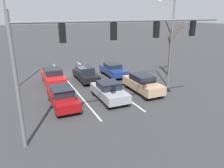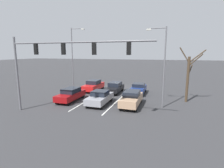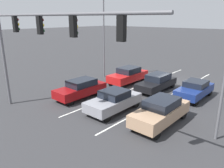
{
  "view_description": "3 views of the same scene",
  "coord_description": "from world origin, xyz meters",
  "px_view_note": "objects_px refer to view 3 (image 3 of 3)",
  "views": [
    {
      "loc": [
        6.42,
        24.71,
        6.91
      ],
      "look_at": [
        -0.64,
        8.91,
        1.23
      ],
      "focal_mm": 35.0,
      "sensor_mm": 36.0,
      "label": 1
    },
    {
      "loc": [
        -7.22,
        26.58,
        5.62
      ],
      "look_at": [
        -0.99,
        7.17,
        1.96
      ],
      "focal_mm": 28.0,
      "sensor_mm": 36.0,
      "label": 2
    },
    {
      "loc": [
        -9.63,
        19.96,
        6.31
      ],
      "look_at": [
        1.38,
        7.58,
        1.28
      ],
      "focal_mm": 35.0,
      "sensor_mm": 36.0,
      "label": 3
    }
  ],
  "objects_px": {
    "car_red_rightlane_second": "(128,75)",
    "street_lamp_right_shoulder": "(105,28)",
    "car_tan_leftlane_front": "(161,111)",
    "car_gray_midlane_front": "(114,101)",
    "car_black_midlane_second": "(157,82)",
    "traffic_signal_gantry": "(34,36)",
    "street_lamp_left_shoulder": "(224,53)",
    "car_navy_leftlane_second": "(195,89)",
    "car_maroon_rightlane_front": "(81,88)"
  },
  "relations": [
    {
      "from": "car_gray_midlane_front",
      "to": "car_tan_leftlane_front",
      "type": "bearing_deg",
      "value": -173.04
    },
    {
      "from": "car_navy_leftlane_second",
      "to": "car_black_midlane_second",
      "type": "relative_size",
      "value": 0.93
    },
    {
      "from": "car_black_midlane_second",
      "to": "street_lamp_right_shoulder",
      "type": "height_order",
      "value": "street_lamp_right_shoulder"
    },
    {
      "from": "car_red_rightlane_second",
      "to": "car_navy_leftlane_second",
      "type": "bearing_deg",
      "value": -178.52
    },
    {
      "from": "traffic_signal_gantry",
      "to": "car_maroon_rightlane_front",
      "type": "bearing_deg",
      "value": -71.54
    },
    {
      "from": "car_tan_leftlane_front",
      "to": "car_black_midlane_second",
      "type": "xyz_separation_m",
      "value": [
        3.59,
        -5.62,
        -0.08
      ]
    },
    {
      "from": "traffic_signal_gantry",
      "to": "street_lamp_right_shoulder",
      "type": "relative_size",
      "value": 1.41
    },
    {
      "from": "car_black_midlane_second",
      "to": "car_red_rightlane_second",
      "type": "bearing_deg",
      "value": -1.9
    },
    {
      "from": "car_gray_midlane_front",
      "to": "traffic_signal_gantry",
      "type": "xyz_separation_m",
      "value": [
        2.29,
        4.25,
        4.56
      ]
    },
    {
      "from": "car_tan_leftlane_front",
      "to": "car_red_rightlane_second",
      "type": "distance_m",
      "value": 8.99
    },
    {
      "from": "street_lamp_right_shoulder",
      "to": "car_red_rightlane_second",
      "type": "bearing_deg",
      "value": 176.2
    },
    {
      "from": "car_tan_leftlane_front",
      "to": "car_gray_midlane_front",
      "type": "bearing_deg",
      "value": 6.96
    },
    {
      "from": "street_lamp_right_shoulder",
      "to": "street_lamp_left_shoulder",
      "type": "relative_size",
      "value": 1.14
    },
    {
      "from": "car_black_midlane_second",
      "to": "car_tan_leftlane_front",
      "type": "bearing_deg",
      "value": 122.54
    },
    {
      "from": "car_gray_midlane_front",
      "to": "car_navy_leftlane_second",
      "type": "distance_m",
      "value": 7.1
    },
    {
      "from": "street_lamp_left_shoulder",
      "to": "car_navy_leftlane_second",
      "type": "bearing_deg",
      "value": -59.85
    },
    {
      "from": "car_gray_midlane_front",
      "to": "car_black_midlane_second",
      "type": "relative_size",
      "value": 0.95
    },
    {
      "from": "street_lamp_left_shoulder",
      "to": "traffic_signal_gantry",
      "type": "bearing_deg",
      "value": 30.27
    },
    {
      "from": "traffic_signal_gantry",
      "to": "street_lamp_left_shoulder",
      "type": "distance_m",
      "value": 10.1
    },
    {
      "from": "car_maroon_rightlane_front",
      "to": "car_black_midlane_second",
      "type": "height_order",
      "value": "car_maroon_rightlane_front"
    },
    {
      "from": "car_navy_leftlane_second",
      "to": "traffic_signal_gantry",
      "type": "distance_m",
      "value": 12.78
    },
    {
      "from": "car_tan_leftlane_front",
      "to": "traffic_signal_gantry",
      "type": "bearing_deg",
      "value": 39.12
    },
    {
      "from": "car_maroon_rightlane_front",
      "to": "car_black_midlane_second",
      "type": "relative_size",
      "value": 0.98
    },
    {
      "from": "car_gray_midlane_front",
      "to": "street_lamp_right_shoulder",
      "type": "distance_m",
      "value": 10.34
    },
    {
      "from": "car_red_rightlane_second",
      "to": "street_lamp_left_shoulder",
      "type": "distance_m",
      "value": 11.88
    },
    {
      "from": "car_gray_midlane_front",
      "to": "car_black_midlane_second",
      "type": "bearing_deg",
      "value": -88.78
    },
    {
      "from": "street_lamp_left_shoulder",
      "to": "street_lamp_right_shoulder",
      "type": "bearing_deg",
      "value": -22.79
    },
    {
      "from": "car_tan_leftlane_front",
      "to": "street_lamp_right_shoulder",
      "type": "bearing_deg",
      "value": -30.19
    },
    {
      "from": "car_red_rightlane_second",
      "to": "street_lamp_right_shoulder",
      "type": "height_order",
      "value": "street_lamp_right_shoulder"
    },
    {
      "from": "street_lamp_right_shoulder",
      "to": "street_lamp_left_shoulder",
      "type": "distance_m",
      "value": 14.32
    },
    {
      "from": "car_tan_leftlane_front",
      "to": "car_gray_midlane_front",
      "type": "xyz_separation_m",
      "value": [
        3.46,
        0.42,
        -0.08
      ]
    },
    {
      "from": "car_gray_midlane_front",
      "to": "street_lamp_right_shoulder",
      "type": "relative_size",
      "value": 0.46
    },
    {
      "from": "car_maroon_rightlane_front",
      "to": "street_lamp_left_shoulder",
      "type": "distance_m",
      "value": 10.94
    },
    {
      "from": "car_navy_leftlane_second",
      "to": "street_lamp_right_shoulder",
      "type": "xyz_separation_m",
      "value": [
        10.0,
        -0.05,
        4.53
      ]
    },
    {
      "from": "car_red_rightlane_second",
      "to": "car_black_midlane_second",
      "type": "xyz_separation_m",
      "value": [
        -3.34,
        0.11,
        -0.05
      ]
    },
    {
      "from": "car_gray_midlane_front",
      "to": "street_lamp_left_shoulder",
      "type": "distance_m",
      "value": 7.57
    },
    {
      "from": "car_tan_leftlane_front",
      "to": "car_red_rightlane_second",
      "type": "bearing_deg",
      "value": -39.62
    },
    {
      "from": "car_navy_leftlane_second",
      "to": "street_lamp_left_shoulder",
      "type": "xyz_separation_m",
      "value": [
        -3.19,
        5.5,
        3.93
      ]
    },
    {
      "from": "car_gray_midlane_front",
      "to": "traffic_signal_gantry",
      "type": "height_order",
      "value": "traffic_signal_gantry"
    },
    {
      "from": "street_lamp_right_shoulder",
      "to": "car_gray_midlane_front",
      "type": "bearing_deg",
      "value": 136.73
    },
    {
      "from": "car_red_rightlane_second",
      "to": "car_navy_leftlane_second",
      "type": "relative_size",
      "value": 1.1
    },
    {
      "from": "car_black_midlane_second",
      "to": "traffic_signal_gantry",
      "type": "distance_m",
      "value": 11.47
    },
    {
      "from": "car_black_midlane_second",
      "to": "traffic_signal_gantry",
      "type": "bearing_deg",
      "value": 78.15
    },
    {
      "from": "car_red_rightlane_second",
      "to": "street_lamp_left_shoulder",
      "type": "xyz_separation_m",
      "value": [
        -9.89,
        5.32,
        3.87
      ]
    },
    {
      "from": "car_gray_midlane_front",
      "to": "traffic_signal_gantry",
      "type": "distance_m",
      "value": 6.64
    },
    {
      "from": "car_gray_midlane_front",
      "to": "car_red_rightlane_second",
      "type": "bearing_deg",
      "value": -60.6
    },
    {
      "from": "car_tan_leftlane_front",
      "to": "car_gray_midlane_front",
      "type": "relative_size",
      "value": 1.07
    },
    {
      "from": "car_tan_leftlane_front",
      "to": "car_navy_leftlane_second",
      "type": "xyz_separation_m",
      "value": [
        0.23,
        -5.91,
        -0.09
      ]
    },
    {
      "from": "car_black_midlane_second",
      "to": "street_lamp_left_shoulder",
      "type": "height_order",
      "value": "street_lamp_left_shoulder"
    },
    {
      "from": "car_tan_leftlane_front",
      "to": "street_lamp_right_shoulder",
      "type": "height_order",
      "value": "street_lamp_right_shoulder"
    }
  ]
}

